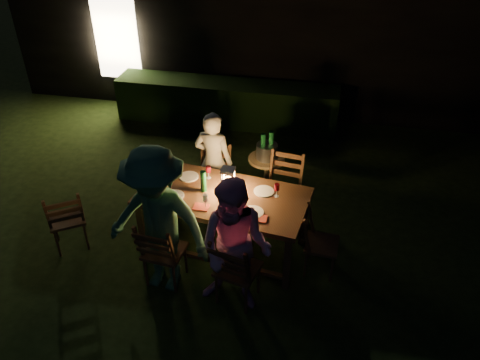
% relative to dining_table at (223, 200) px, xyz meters
% --- Properties ---
extents(garden_envelope, '(40.00, 40.00, 3.20)m').
position_rel_dining_table_xyz_m(garden_envelope, '(-0.30, 5.94, 0.81)').
color(garden_envelope, black).
rests_on(garden_envelope, ground).
extents(dining_table, '(2.15, 1.26, 0.85)m').
position_rel_dining_table_xyz_m(dining_table, '(0.00, 0.00, 0.00)').
color(dining_table, '#52301B').
rests_on(dining_table, ground).
extents(chair_near_left, '(0.48, 0.51, 0.99)m').
position_rel_dining_table_xyz_m(chair_near_left, '(-0.54, -0.71, -0.47)').
color(chair_near_left, '#52301B').
rests_on(chair_near_left, ground).
extents(chair_near_right, '(0.54, 0.57, 1.00)m').
position_rel_dining_table_xyz_m(chair_near_right, '(0.35, -0.82, -0.46)').
color(chair_near_right, '#52301B').
rests_on(chair_near_right, ground).
extents(chair_far_left, '(0.45, 0.49, 0.99)m').
position_rel_dining_table_xyz_m(chair_far_left, '(-0.35, 0.82, -0.47)').
color(chair_far_left, '#52301B').
rests_on(chair_far_left, ground).
extents(chair_far_right, '(0.53, 0.56, 1.04)m').
position_rel_dining_table_xyz_m(chair_far_right, '(0.64, 0.70, -0.45)').
color(chair_far_right, '#52301B').
rests_on(chair_far_right, ground).
extents(chair_end, '(0.46, 0.43, 0.91)m').
position_rel_dining_table_xyz_m(chair_end, '(1.22, -0.16, -0.49)').
color(chair_end, '#52301B').
rests_on(chair_end, ground).
extents(chair_spare, '(0.61, 0.62, 0.96)m').
position_rel_dining_table_xyz_m(chair_spare, '(-1.95, -0.37, -0.47)').
color(chair_spare, '#52301B').
rests_on(chair_spare, ground).
extents(person_house_side, '(0.59, 0.42, 1.50)m').
position_rel_dining_table_xyz_m(person_house_side, '(-0.34, 0.87, -0.02)').
color(person_house_side, beige).
rests_on(person_house_side, ground).
extents(person_opp_right, '(0.87, 0.72, 1.65)m').
position_rel_dining_table_xyz_m(person_opp_right, '(0.34, -0.87, 0.06)').
color(person_opp_right, '#E59DCB').
rests_on(person_opp_right, ground).
extents(person_opp_left, '(1.28, 0.83, 1.86)m').
position_rel_dining_table_xyz_m(person_opp_left, '(-0.55, -0.76, 0.16)').
color(person_opp_left, '#3A7451').
rests_on(person_opp_left, ground).
extents(lantern, '(0.16, 0.16, 0.35)m').
position_rel_dining_table_xyz_m(lantern, '(0.06, 0.04, 0.24)').
color(lantern, white).
rests_on(lantern, dining_table).
extents(plate_far_left, '(0.25, 0.25, 0.01)m').
position_rel_dining_table_xyz_m(plate_far_left, '(-0.52, 0.29, 0.09)').
color(plate_far_left, white).
rests_on(plate_far_left, dining_table).
extents(plate_near_left, '(0.25, 0.25, 0.01)m').
position_rel_dining_table_xyz_m(plate_near_left, '(-0.57, -0.15, 0.09)').
color(plate_near_left, white).
rests_on(plate_near_left, dining_table).
extents(plate_far_right, '(0.25, 0.25, 0.01)m').
position_rel_dining_table_xyz_m(plate_far_right, '(0.47, 0.16, 0.09)').
color(plate_far_right, white).
rests_on(plate_far_right, dining_table).
extents(plate_near_right, '(0.25, 0.25, 0.01)m').
position_rel_dining_table_xyz_m(plate_near_right, '(0.42, -0.27, 0.09)').
color(plate_near_right, white).
rests_on(plate_near_right, dining_table).
extents(wineglass_a, '(0.06, 0.06, 0.18)m').
position_rel_dining_table_xyz_m(wineglass_a, '(-0.26, 0.32, 0.17)').
color(wineglass_a, '#59070F').
rests_on(wineglass_a, dining_table).
extents(wineglass_b, '(0.06, 0.06, 0.18)m').
position_rel_dining_table_xyz_m(wineglass_b, '(-0.73, -0.03, 0.17)').
color(wineglass_b, '#59070F').
rests_on(wineglass_b, dining_table).
extents(wineglass_c, '(0.06, 0.06, 0.18)m').
position_rel_dining_table_xyz_m(wineglass_c, '(0.26, -0.32, 0.17)').
color(wineglass_c, '#59070F').
rests_on(wineglass_c, dining_table).
extents(wineglass_d, '(0.06, 0.06, 0.18)m').
position_rel_dining_table_xyz_m(wineglass_d, '(0.64, 0.10, 0.17)').
color(wineglass_d, '#59070F').
rests_on(wineglass_d, dining_table).
extents(wineglass_e, '(0.06, 0.06, 0.18)m').
position_rel_dining_table_xyz_m(wineglass_e, '(-0.14, -0.29, 0.17)').
color(wineglass_e, silver).
rests_on(wineglass_e, dining_table).
extents(bottle_table, '(0.07, 0.07, 0.28)m').
position_rel_dining_table_xyz_m(bottle_table, '(-0.25, 0.03, 0.22)').
color(bottle_table, '#0F471E').
rests_on(bottle_table, dining_table).
extents(napkin_left, '(0.18, 0.14, 0.01)m').
position_rel_dining_table_xyz_m(napkin_left, '(-0.19, -0.30, 0.09)').
color(napkin_left, red).
rests_on(napkin_left, dining_table).
extents(napkin_right, '(0.18, 0.14, 0.01)m').
position_rel_dining_table_xyz_m(napkin_right, '(0.51, -0.37, 0.09)').
color(napkin_right, red).
rests_on(napkin_right, dining_table).
extents(phone, '(0.14, 0.07, 0.01)m').
position_rel_dining_table_xyz_m(phone, '(-0.65, -0.22, 0.09)').
color(phone, black).
rests_on(phone, dining_table).
extents(side_table, '(0.52, 0.52, 0.70)m').
position_rel_dining_table_xyz_m(side_table, '(0.35, 1.19, -0.14)').
color(side_table, brown).
rests_on(side_table, ground).
extents(ice_bucket, '(0.30, 0.30, 0.22)m').
position_rel_dining_table_xyz_m(ice_bucket, '(0.35, 1.19, 0.05)').
color(ice_bucket, '#A5A8AD').
rests_on(ice_bucket, side_table).
extents(bottle_bucket_a, '(0.07, 0.07, 0.32)m').
position_rel_dining_table_xyz_m(bottle_bucket_a, '(0.30, 1.15, 0.10)').
color(bottle_bucket_a, '#0F471E').
rests_on(bottle_bucket_a, side_table).
extents(bottle_bucket_b, '(0.07, 0.07, 0.32)m').
position_rel_dining_table_xyz_m(bottle_bucket_b, '(0.40, 1.23, 0.10)').
color(bottle_bucket_b, '#0F471E').
rests_on(bottle_bucket_b, side_table).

